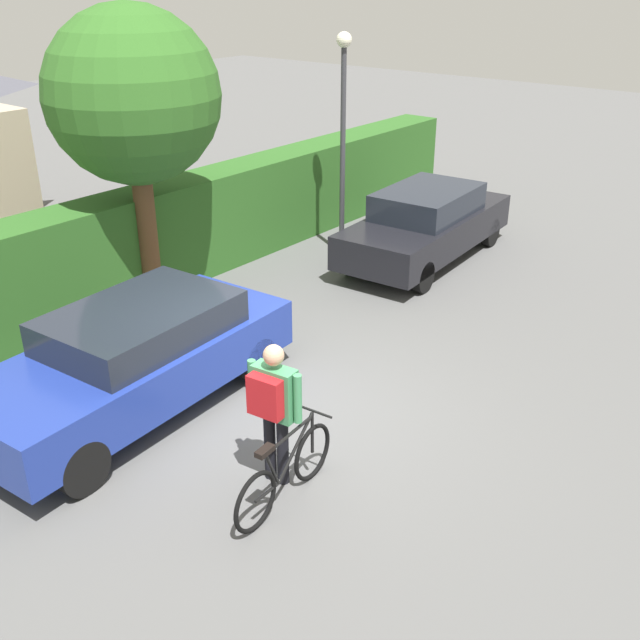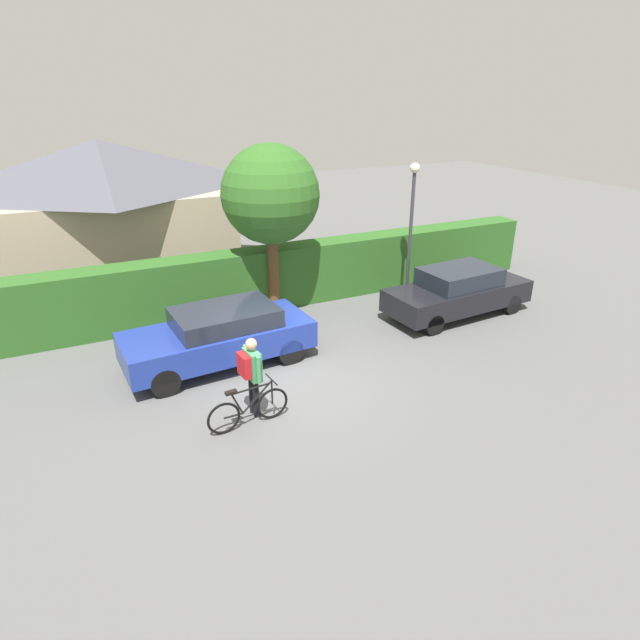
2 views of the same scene
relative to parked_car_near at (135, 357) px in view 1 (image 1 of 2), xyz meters
name	(u,v)px [view 1 (image 1 of 2)]	position (x,y,z in m)	size (l,w,h in m)	color
ground_plane	(290,412)	(1.13, -1.58, -0.75)	(60.00, 60.00, 0.00)	#565656
hedge_row	(71,266)	(1.13, 2.97, 0.14)	(20.65, 0.90, 1.78)	#2A5B20
parked_car_near	(135,357)	(0.00, 0.00, 0.00)	(4.45, 2.05, 1.38)	navy
parked_car_far	(426,224)	(6.95, 0.00, -0.02)	(4.40, 1.92, 1.40)	black
bicycle	(285,473)	(-0.22, -2.69, -0.38)	(1.67, 0.50, 0.89)	black
person_rider	(273,402)	(-0.03, -2.37, 0.27)	(0.39, 0.67, 1.68)	black
street_lamp	(343,116)	(6.22, 1.47, 1.94)	(0.28, 0.28, 4.14)	#38383D
tree_kerbside	(133,98)	(2.30, 2.49, 2.63)	(2.67, 2.67, 4.75)	brown
fire_hydrant	(171,306)	(1.79, 1.42, -0.33)	(0.20, 0.20, 0.81)	red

